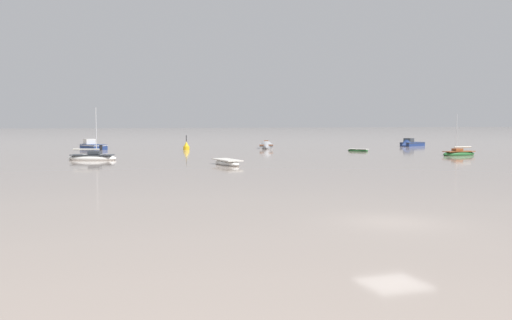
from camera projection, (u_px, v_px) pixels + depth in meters
name	position (u px, v px, depth m)	size (l,w,h in m)	color
ground_plane	(394.00, 222.00, 22.70)	(800.00, 800.00, 0.00)	gray
sailboat_moored_0	(92.00, 158.00, 60.41)	(5.37, 3.52, 5.78)	white
rowboat_moored_3	(227.00, 163.00, 53.46)	(1.97, 4.68, 0.72)	white
sailboat_moored_2	(459.00, 154.00, 68.82)	(4.75, 1.77, 5.23)	#23602D
rowboat_moored_4	(358.00, 150.00, 78.83)	(2.58, 3.07, 0.48)	#23602D
motorboat_moored_4	(91.00, 147.00, 84.86)	(3.99, 6.30, 2.26)	navy
motorboat_moored_5	(266.00, 147.00, 86.75)	(3.84, 6.03, 1.96)	gray
motorboat_moored_6	(410.00, 144.00, 95.76)	(5.58, 3.56, 2.01)	navy
channel_buoy	(186.00, 147.00, 82.57)	(0.90, 0.90, 2.30)	gold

